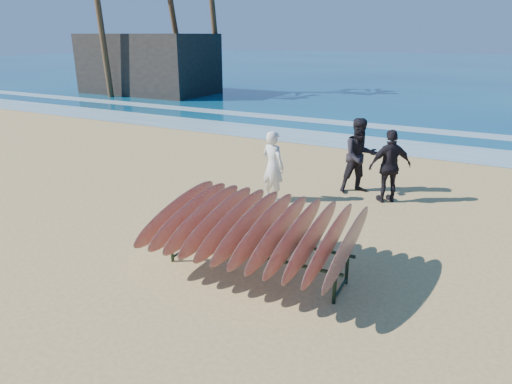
% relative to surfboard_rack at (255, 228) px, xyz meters
% --- Properties ---
extents(ground, '(120.00, 120.00, 0.00)m').
position_rel_surfboard_rack_xyz_m(ground, '(-0.66, 0.44, -0.82)').
color(ground, tan).
rests_on(ground, ground).
extents(ocean, '(160.00, 160.00, 0.00)m').
position_rel_surfboard_rack_xyz_m(ocean, '(-0.66, 55.44, -0.81)').
color(ocean, navy).
rests_on(ocean, ground).
extents(foam_near, '(160.00, 160.00, 0.00)m').
position_rel_surfboard_rack_xyz_m(foam_near, '(-0.66, 10.44, -0.81)').
color(foam_near, white).
rests_on(foam_near, ground).
extents(foam_far, '(160.00, 160.00, 0.00)m').
position_rel_surfboard_rack_xyz_m(foam_far, '(-0.66, 13.94, -0.81)').
color(foam_far, white).
rests_on(foam_far, ground).
extents(surfboard_rack, '(3.23, 2.55, 1.26)m').
position_rel_surfboard_rack_xyz_m(surfboard_rack, '(0.00, 0.00, 0.00)').
color(surfboard_rack, black).
rests_on(surfboard_rack, ground).
extents(person_white, '(0.71, 0.56, 1.71)m').
position_rel_surfboard_rack_xyz_m(person_white, '(-1.32, 3.31, 0.04)').
color(person_white, silver).
rests_on(person_white, ground).
extents(person_dark_a, '(1.16, 1.14, 1.89)m').
position_rel_surfboard_rack_xyz_m(person_dark_a, '(0.31, 4.89, 0.13)').
color(person_dark_a, black).
rests_on(person_dark_a, ground).
extents(person_dark_b, '(1.08, 0.95, 1.75)m').
position_rel_surfboard_rack_xyz_m(person_dark_b, '(1.14, 4.56, 0.05)').
color(person_dark_b, black).
rests_on(person_dark_b, ground).
extents(building, '(8.68, 4.82, 3.86)m').
position_rel_surfboard_rack_xyz_m(building, '(-18.24, 18.56, 1.11)').
color(building, '#2D2823').
rests_on(building, ground).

